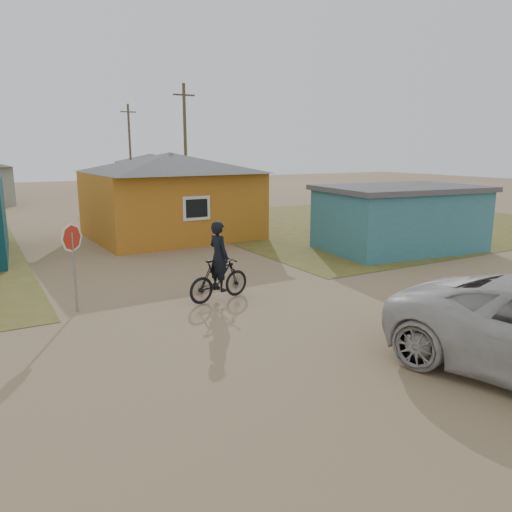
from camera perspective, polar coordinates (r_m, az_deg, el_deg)
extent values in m
plane|color=#917653|center=(10.61, 4.38, -10.32)|extent=(120.00, 120.00, 0.00)
cube|color=olive|center=(29.04, 13.01, 3.83)|extent=(20.00, 18.00, 0.00)
cube|color=#B96F1C|center=(23.65, -9.69, 5.79)|extent=(7.21, 6.24, 3.00)
pyramid|color=#3F3F42|center=(23.52, -9.87, 10.51)|extent=(7.72, 6.76, 0.90)
cube|color=silver|center=(20.83, -6.82, 5.45)|extent=(1.20, 0.06, 1.00)
cube|color=black|center=(20.81, -6.79, 5.44)|extent=(0.95, 0.04, 0.75)
cube|color=teal|center=(21.15, 16.05, 3.93)|extent=(6.39, 4.61, 2.40)
cube|color=#3F3F42|center=(21.01, 16.25, 7.44)|extent=(6.71, 4.93, 0.20)
cube|color=gray|center=(50.62, -11.91, 8.89)|extent=(6.41, 5.50, 2.80)
pyramid|color=#3F3F42|center=(50.55, -12.00, 10.93)|extent=(6.95, 6.05, 0.80)
cylinder|color=brown|center=(32.42, -8.06, 11.95)|extent=(0.20, 0.20, 8.00)
cube|color=brown|center=(32.58, -8.24, 17.76)|extent=(1.40, 0.10, 0.10)
cylinder|color=brown|center=(47.91, -14.19, 11.73)|extent=(0.20, 0.20, 8.00)
cube|color=brown|center=(48.02, -14.40, 15.67)|extent=(1.40, 0.10, 0.10)
cylinder|color=gray|center=(13.31, -20.04, -1.76)|extent=(0.06, 0.06, 2.04)
imported|color=black|center=(13.60, -4.24, -2.68)|extent=(1.99, 0.90, 1.16)
imported|color=black|center=(13.45, -4.28, -0.01)|extent=(0.58, 0.77, 1.90)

